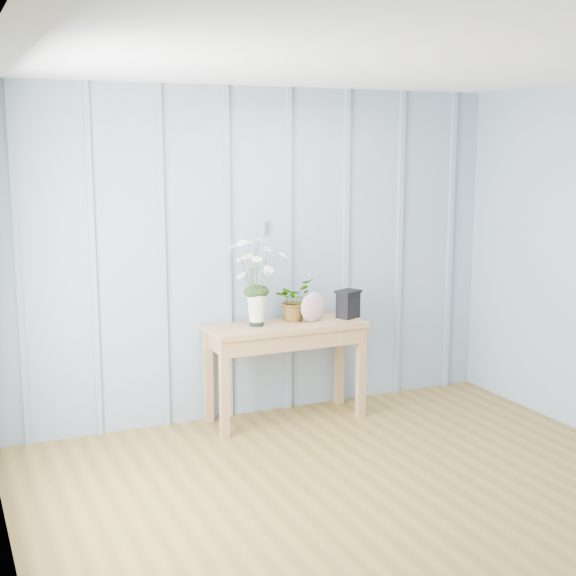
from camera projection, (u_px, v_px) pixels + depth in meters
name	position (u px, v px, depth m)	size (l,w,h in m)	color
ground	(416.00, 536.00, 4.31)	(4.50, 4.50, 0.00)	brown
room_shell	(341.00, 159.00, 4.78)	(4.00, 4.50, 2.50)	#8FA2B7
sideboard	(285.00, 338.00, 6.04)	(1.20, 0.45, 0.75)	#A17546
daisy_vase	(256.00, 270.00, 5.87)	(0.47, 0.36, 0.66)	black
spider_plant	(294.00, 300.00, 6.11)	(0.29, 0.25, 0.32)	#1D3312
felt_disc_vessel	(313.00, 307.00, 6.06)	(0.23, 0.06, 0.23)	#935268
carved_box	(348.00, 304.00, 6.20)	(0.22, 0.20, 0.22)	black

